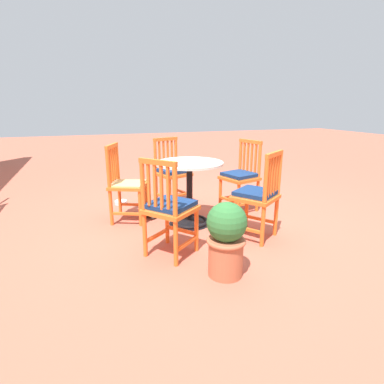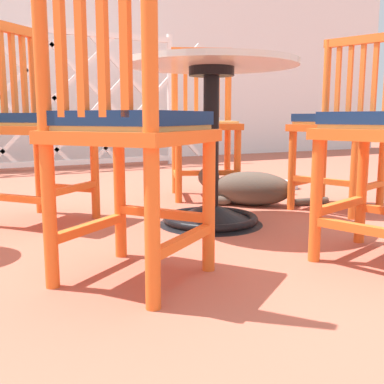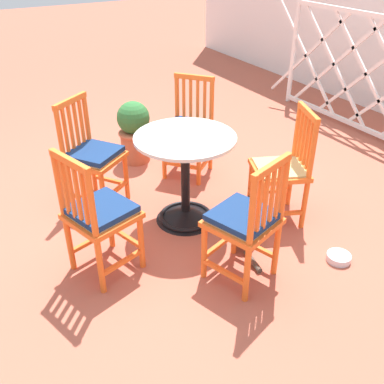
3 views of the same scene
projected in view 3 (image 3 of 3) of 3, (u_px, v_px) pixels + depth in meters
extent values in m
plane|color=#AD5642|center=(162.00, 221.00, 3.54)|extent=(24.00, 24.00, 0.00)
cylinder|color=white|center=(293.00, 52.00, 5.68)|extent=(0.06, 0.06, 1.32)
cube|color=white|center=(372.00, 132.00, 4.94)|extent=(2.84, 0.04, 0.05)
cube|color=white|center=(306.00, 56.00, 5.50)|extent=(1.19, 0.02, 1.19)
cube|color=white|center=(334.00, 64.00, 5.15)|extent=(1.19, 0.02, 1.19)
cube|color=white|center=(366.00, 74.00, 4.81)|extent=(1.19, 0.02, 1.19)
cube|color=white|center=(306.00, 56.00, 5.50)|extent=(1.19, 0.02, 1.19)
cube|color=white|center=(334.00, 64.00, 5.15)|extent=(1.19, 0.02, 1.19)
cube|color=white|center=(366.00, 74.00, 4.81)|extent=(1.19, 0.02, 1.19)
cone|color=black|center=(186.00, 214.00, 3.54)|extent=(0.48, 0.48, 0.10)
torus|color=black|center=(186.00, 216.00, 3.56)|extent=(0.44, 0.44, 0.04)
cylinder|color=black|center=(185.00, 179.00, 3.38)|extent=(0.07, 0.07, 0.66)
cylinder|color=black|center=(185.00, 142.00, 3.21)|extent=(0.20, 0.20, 0.04)
cylinder|color=silver|center=(185.00, 138.00, 3.20)|extent=(0.76, 0.76, 0.02)
cylinder|color=orange|center=(204.00, 250.00, 2.87)|extent=(0.04, 0.04, 0.45)
cylinder|color=orange|center=(235.00, 227.00, 3.08)|extent=(0.04, 0.04, 0.45)
cylinder|color=orange|center=(249.00, 243.00, 2.56)|extent=(0.04, 0.04, 0.91)
cylinder|color=orange|center=(280.00, 218.00, 2.77)|extent=(0.04, 0.04, 0.91)
cube|color=orange|center=(224.00, 271.00, 2.81)|extent=(0.33, 0.13, 0.03)
cube|color=orange|center=(254.00, 246.00, 3.03)|extent=(0.33, 0.13, 0.03)
cube|color=orange|center=(220.00, 244.00, 3.00)|extent=(0.13, 0.33, 0.03)
cube|color=orange|center=(242.00, 222.00, 2.77)|extent=(0.51, 0.51, 0.04)
cube|color=tan|center=(243.00, 220.00, 2.76)|extent=(0.44, 0.44, 0.02)
cube|color=orange|center=(259.00, 206.00, 2.48)|extent=(0.03, 0.03, 0.39)
cube|color=orange|center=(266.00, 201.00, 2.53)|extent=(0.03, 0.03, 0.39)
cube|color=orange|center=(272.00, 196.00, 2.57)|extent=(0.03, 0.03, 0.39)
cube|color=orange|center=(278.00, 192.00, 2.61)|extent=(0.03, 0.03, 0.39)
cube|color=orange|center=(272.00, 167.00, 2.44)|extent=(0.15, 0.37, 0.04)
cube|color=navy|center=(243.00, 216.00, 2.75)|extent=(0.46, 0.46, 0.04)
cylinder|color=orange|center=(261.00, 206.00, 3.32)|extent=(0.04, 0.04, 0.45)
cylinder|color=orange|center=(251.00, 184.00, 3.61)|extent=(0.04, 0.04, 0.45)
cylinder|color=orange|center=(309.00, 177.00, 3.24)|extent=(0.04, 0.04, 0.91)
cylinder|color=orange|center=(294.00, 156.00, 3.53)|extent=(0.04, 0.04, 0.91)
cube|color=orange|center=(282.00, 214.00, 3.38)|extent=(0.16, 0.32, 0.03)
cube|color=orange|center=(270.00, 191.00, 3.67)|extent=(0.16, 0.32, 0.03)
cube|color=orange|center=(255.00, 200.00, 3.49)|extent=(0.32, 0.16, 0.03)
cube|color=orange|center=(279.00, 170.00, 3.38)|extent=(0.52, 0.52, 0.04)
cube|color=tan|center=(280.00, 168.00, 3.36)|extent=(0.46, 0.46, 0.02)
cube|color=orange|center=(310.00, 145.00, 3.18)|extent=(0.03, 0.03, 0.39)
cube|color=orange|center=(306.00, 141.00, 3.24)|extent=(0.03, 0.03, 0.39)
cube|color=orange|center=(303.00, 137.00, 3.29)|extent=(0.03, 0.03, 0.39)
cube|color=orange|center=(300.00, 134.00, 3.35)|extent=(0.03, 0.03, 0.39)
cube|color=orange|center=(309.00, 113.00, 3.16)|extent=(0.36, 0.18, 0.04)
cylinder|color=orange|center=(199.00, 163.00, 3.93)|extent=(0.04, 0.04, 0.45)
cylinder|color=orange|center=(164.00, 157.00, 4.03)|extent=(0.04, 0.04, 0.45)
cylinder|color=orange|center=(211.00, 125.00, 4.08)|extent=(0.04, 0.04, 0.91)
cylinder|color=orange|center=(177.00, 120.00, 4.19)|extent=(0.04, 0.04, 0.91)
cube|color=orange|center=(205.00, 163.00, 4.11)|extent=(0.24, 0.28, 0.03)
cube|color=orange|center=(171.00, 157.00, 4.21)|extent=(0.24, 0.28, 0.03)
cube|color=orange|center=(181.00, 165.00, 4.01)|extent=(0.28, 0.24, 0.03)
cube|color=orange|center=(188.00, 132.00, 4.01)|extent=(0.56, 0.56, 0.04)
cube|color=tan|center=(188.00, 130.00, 4.00)|extent=(0.49, 0.49, 0.02)
cube|color=orange|center=(205.00, 101.00, 3.99)|extent=(0.03, 0.03, 0.39)
cube|color=orange|center=(198.00, 100.00, 4.01)|extent=(0.03, 0.03, 0.39)
cube|color=orange|center=(191.00, 99.00, 4.03)|extent=(0.03, 0.03, 0.39)
cube|color=orange|center=(184.00, 99.00, 4.05)|extent=(0.03, 0.03, 0.39)
cube|color=orange|center=(194.00, 77.00, 3.91)|extent=(0.31, 0.27, 0.04)
cube|color=navy|center=(188.00, 126.00, 3.98)|extent=(0.51, 0.51, 0.04)
cylinder|color=orange|center=(126.00, 176.00, 3.73)|extent=(0.04, 0.04, 0.45)
cylinder|color=orange|center=(103.00, 195.00, 3.46)|extent=(0.04, 0.04, 0.45)
cylinder|color=orange|center=(90.00, 144.00, 3.73)|extent=(0.04, 0.04, 0.91)
cylinder|color=orange|center=(64.00, 161.00, 3.46)|extent=(0.04, 0.04, 0.91)
cube|color=orange|center=(110.00, 180.00, 3.83)|extent=(0.29, 0.22, 0.03)
cube|color=orange|center=(87.00, 199.00, 3.57)|extent=(0.29, 0.22, 0.03)
cube|color=orange|center=(116.00, 191.00, 3.62)|extent=(0.22, 0.29, 0.03)
cube|color=orange|center=(95.00, 158.00, 3.55)|extent=(0.56, 0.56, 0.04)
cube|color=tan|center=(95.00, 156.00, 3.54)|extent=(0.49, 0.49, 0.02)
cube|color=orange|center=(82.00, 122.00, 3.56)|extent=(0.03, 0.03, 0.39)
cube|color=orange|center=(76.00, 125.00, 3.51)|extent=(0.03, 0.03, 0.39)
cube|color=orange|center=(71.00, 128.00, 3.45)|extent=(0.03, 0.03, 0.39)
cube|color=orange|center=(65.00, 131.00, 3.40)|extent=(0.03, 0.03, 0.39)
cube|color=orange|center=(70.00, 101.00, 3.37)|extent=(0.24, 0.33, 0.04)
cube|color=navy|center=(94.00, 153.00, 3.52)|extent=(0.50, 0.50, 0.04)
cylinder|color=orange|center=(110.00, 221.00, 3.15)|extent=(0.04, 0.04, 0.45)
cylinder|color=orange|center=(141.00, 240.00, 2.95)|extent=(0.04, 0.04, 0.45)
cylinder|color=orange|center=(64.00, 213.00, 2.82)|extent=(0.04, 0.04, 0.91)
cylinder|color=orange|center=(96.00, 235.00, 2.62)|extent=(0.04, 0.04, 0.91)
cube|color=orange|center=(92.00, 241.00, 3.09)|extent=(0.12, 0.33, 0.03)
cube|color=orange|center=(122.00, 262.00, 2.89)|extent=(0.12, 0.33, 0.03)
cube|color=orange|center=(126.00, 237.00, 3.08)|extent=(0.33, 0.12, 0.03)
cube|color=orange|center=(102.00, 216.00, 2.84)|extent=(0.50, 0.50, 0.04)
cube|color=tan|center=(102.00, 213.00, 2.83)|extent=(0.44, 0.44, 0.02)
cube|color=orange|center=(65.00, 187.00, 2.66)|extent=(0.03, 0.03, 0.39)
cube|color=orange|center=(71.00, 191.00, 2.62)|extent=(0.03, 0.03, 0.39)
cube|color=orange|center=(78.00, 195.00, 2.58)|extent=(0.03, 0.03, 0.39)
cube|color=orange|center=(85.00, 199.00, 2.54)|extent=(0.03, 0.03, 0.39)
cube|color=orange|center=(69.00, 161.00, 2.50)|extent=(0.37, 0.14, 0.04)
cube|color=navy|center=(101.00, 209.00, 2.81)|extent=(0.45, 0.45, 0.04)
ellipsoid|color=#4C4238|center=(247.00, 226.00, 3.32)|extent=(0.45, 0.46, 0.19)
ellipsoid|color=silver|center=(249.00, 220.00, 3.41)|extent=(0.23, 0.23, 0.14)
sphere|color=#4C4238|center=(252.00, 203.00, 3.50)|extent=(0.12, 0.12, 0.12)
ellipsoid|color=silver|center=(253.00, 201.00, 3.54)|extent=(0.07, 0.07, 0.04)
cone|color=#4C4238|center=(248.00, 197.00, 3.47)|extent=(0.04, 0.04, 0.04)
cone|color=#4C4238|center=(256.00, 198.00, 3.45)|extent=(0.04, 0.04, 0.04)
ellipsoid|color=#4C4238|center=(243.00, 220.00, 3.50)|extent=(0.12, 0.13, 0.05)
ellipsoid|color=#4C4238|center=(256.00, 222.00, 3.48)|extent=(0.12, 0.13, 0.05)
cylinder|color=#4C4238|center=(253.00, 261.00, 3.08)|extent=(0.22, 0.08, 0.04)
cylinder|color=#B25B3D|center=(135.00, 146.00, 4.39)|extent=(0.28, 0.28, 0.32)
torus|color=#B25B3D|center=(134.00, 133.00, 4.32)|extent=(0.32, 0.32, 0.04)
sphere|color=#2D6B33|center=(133.00, 118.00, 4.24)|extent=(0.32, 0.32, 0.32)
cylinder|color=silver|center=(339.00, 258.00, 3.11)|extent=(0.17, 0.17, 0.05)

